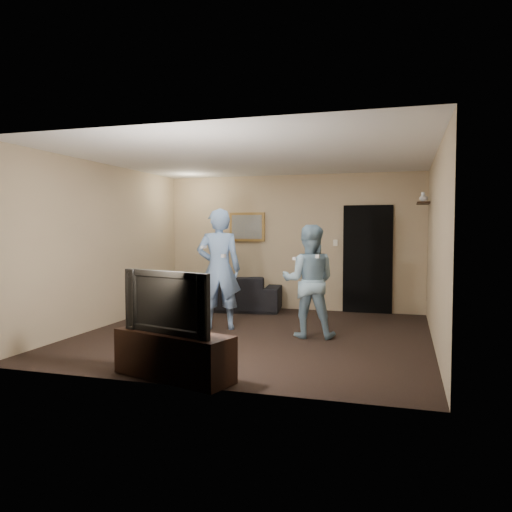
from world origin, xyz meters
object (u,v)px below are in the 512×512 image
(tv_console, at_px, (174,355))
(wii_player_right, at_px, (309,281))
(sofa, at_px, (221,292))
(wii_player_left, at_px, (219,269))
(television, at_px, (173,301))

(tv_console, relative_size, wii_player_right, 0.82)
(sofa, relative_size, wii_player_left, 1.23)
(television, bearing_deg, tv_console, 17.02)
(sofa, height_order, tv_console, sofa)
(sofa, distance_m, television, 4.49)
(sofa, relative_size, wii_player_right, 1.42)
(tv_console, xyz_separation_m, wii_player_right, (0.98, 2.40, 0.56))
(sofa, height_order, television, television)
(sofa, xyz_separation_m, wii_player_right, (2.08, -1.93, 0.48))
(tv_console, xyz_separation_m, television, (-0.00, 0.00, 0.56))
(television, xyz_separation_m, wii_player_right, (0.98, 2.40, -0.00))
(tv_console, bearing_deg, wii_player_left, 117.50)
(sofa, bearing_deg, television, 96.66)
(wii_player_right, bearing_deg, television, -112.18)
(television, relative_size, wii_player_left, 0.60)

